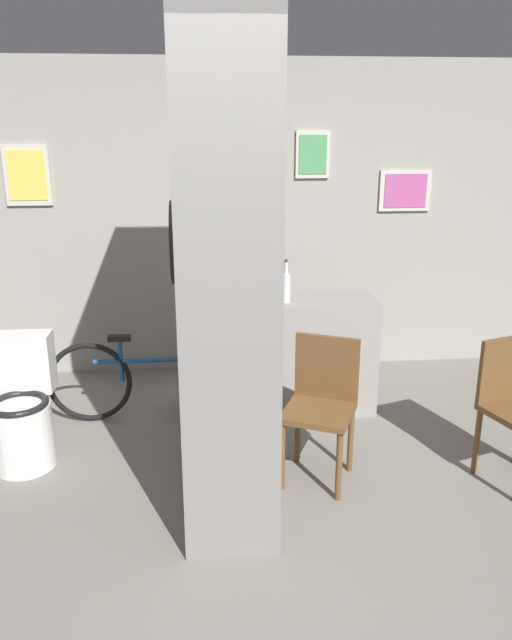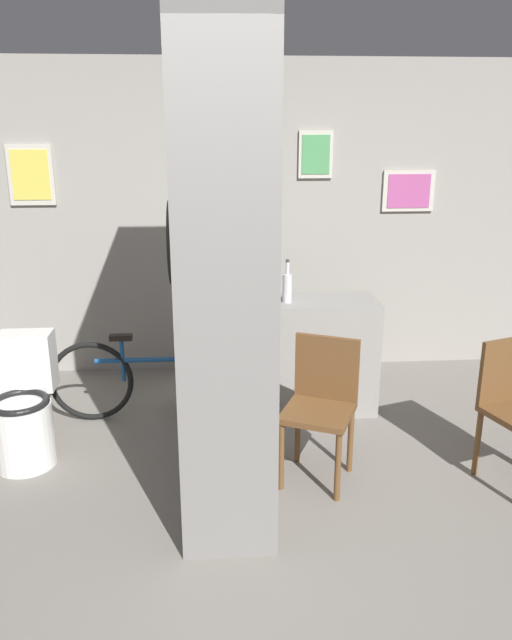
{
  "view_description": "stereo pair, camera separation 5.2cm",
  "coord_description": "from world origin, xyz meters",
  "px_view_note": "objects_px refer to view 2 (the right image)",
  "views": [
    {
      "loc": [
        -0.23,
        -2.64,
        2.1
      ],
      "look_at": [
        0.09,
        0.97,
        0.95
      ],
      "focal_mm": 35.0,
      "sensor_mm": 36.0,
      "label": 1
    },
    {
      "loc": [
        -0.17,
        -2.64,
        2.1
      ],
      "look_at": [
        0.09,
        0.97,
        0.95
      ],
      "focal_mm": 35.0,
      "sensor_mm": 36.0,
      "label": 2
    }
  ],
  "objects_px": {
    "chair_near_pillar": "(321,402)",
    "toilet": "(24,411)",
    "bicycle": "(156,378)",
    "bottle_tall": "(287,286)"
  },
  "relations": [
    {
      "from": "bicycle",
      "to": "toilet",
      "type": "bearing_deg",
      "value": -146.16
    },
    {
      "from": "chair_near_pillar",
      "to": "bottle_tall",
      "type": "distance_m",
      "value": 1.03
    },
    {
      "from": "bicycle",
      "to": "chair_near_pillar",
      "type": "bearing_deg",
      "value": -39.14
    },
    {
      "from": "bottle_tall",
      "to": "toilet",
      "type": "bearing_deg",
      "value": -161.77
    },
    {
      "from": "bicycle",
      "to": "bottle_tall",
      "type": "relative_size",
      "value": 4.87
    },
    {
      "from": "bicycle",
      "to": "bottle_tall",
      "type": "distance_m",
      "value": 1.16
    },
    {
      "from": "toilet",
      "to": "chair_near_pillar",
      "type": "relative_size",
      "value": 0.92
    },
    {
      "from": "toilet",
      "to": "bicycle",
      "type": "bearing_deg",
      "value": 33.84
    },
    {
      "from": "bicycle",
      "to": "bottle_tall",
      "type": "height_order",
      "value": "bottle_tall"
    },
    {
      "from": "chair_near_pillar",
      "to": "toilet",
      "type": "bearing_deg",
      "value": -165.49
    }
  ]
}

